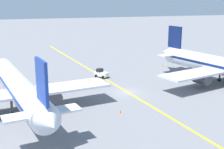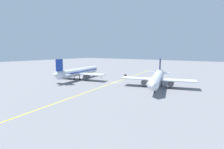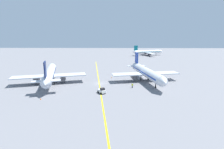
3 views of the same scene
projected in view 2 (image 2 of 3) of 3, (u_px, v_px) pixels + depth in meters
ground_plane at (116, 82)px, 79.11m from camera, size 400.00×400.00×0.00m
apron_yellow_centreline at (116, 82)px, 79.10m from camera, size 16.45×118.98×0.01m
airplane_at_gate at (157, 78)px, 67.08m from camera, size 28.35×34.91×10.60m
airplane_adjacent_stand at (79, 72)px, 86.01m from camera, size 28.48×35.39×10.60m
baggage_tug_white at (125, 77)px, 89.70m from camera, size 3.02×3.29×2.11m
ground_crew_worker at (101, 76)px, 90.51m from camera, size 0.51×0.38×1.68m
traffic_cone_near_nose at (94, 84)px, 74.00m from camera, size 0.32×0.32×0.55m
traffic_cone_mid_apron at (163, 79)px, 84.72m from camera, size 0.32×0.32×0.55m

